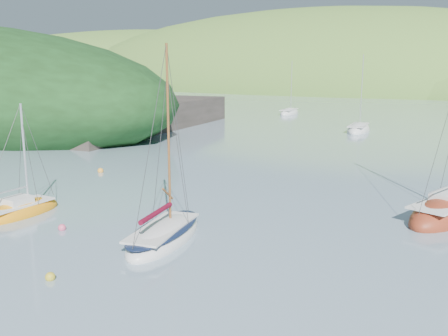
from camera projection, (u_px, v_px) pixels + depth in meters
The scene contains 6 objects.
ground at pixel (95, 253), 22.50m from camera, with size 700.00×700.00×0.00m, color slate.
daysailer_white at pixel (164, 236), 24.16m from camera, with size 4.00×6.92×10.02m.
sailboat_yellow at pixel (20, 212), 28.32m from camera, with size 2.40×5.30×6.86m.
distant_sloop_a at pixel (358, 130), 64.01m from camera, with size 3.74×7.71×10.55m.
distant_sloop_c at pixel (289, 113), 86.93m from camera, with size 3.42×7.22×9.90m.
mooring_buoys at pixel (178, 235), 24.62m from camera, with size 27.99×15.80×0.48m.
Camera 1 is at (16.50, -14.60, 8.32)m, focal length 40.00 mm.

